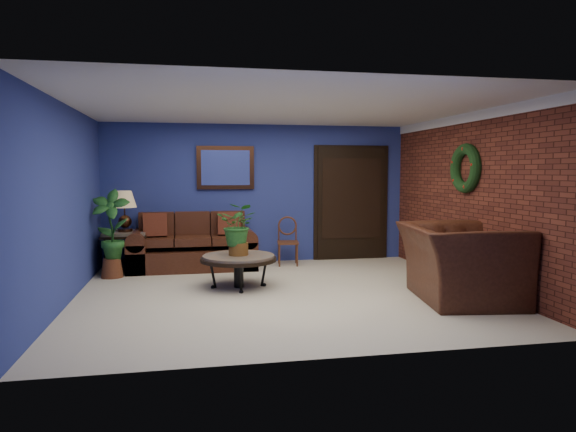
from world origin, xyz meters
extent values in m
plane|color=beige|center=(0.00, 0.00, 0.00)|extent=(5.50, 5.50, 0.00)
cube|color=navy|center=(0.00, 2.50, 1.25)|extent=(5.50, 0.04, 2.50)
cube|color=navy|center=(-2.75, 0.00, 1.25)|extent=(0.04, 5.00, 2.50)
cube|color=maroon|center=(2.75, 0.00, 1.25)|extent=(0.04, 5.00, 2.50)
cube|color=silver|center=(0.00, 0.00, 2.50)|extent=(5.50, 5.00, 0.02)
cube|color=white|center=(2.72, 0.00, 2.43)|extent=(0.03, 5.00, 0.14)
cube|color=#3C2114|center=(-0.60, 2.46, 1.72)|extent=(1.02, 0.06, 0.77)
cube|color=black|center=(1.75, 2.47, 1.05)|extent=(1.44, 0.06, 2.18)
torus|color=black|center=(2.69, 0.05, 1.70)|extent=(0.16, 0.72, 0.72)
cube|color=#492314|center=(-1.19, 2.00, 0.17)|extent=(2.12, 0.92, 0.35)
cube|color=#492314|center=(-1.19, 2.33, 0.49)|extent=(1.81, 0.25, 0.87)
cube|color=#492314|center=(-1.80, 1.94, 0.50)|extent=(0.59, 0.63, 0.14)
cube|color=#492314|center=(-1.19, 1.94, 0.50)|extent=(0.59, 0.63, 0.14)
cube|color=#492314|center=(-0.59, 1.94, 0.50)|extent=(0.59, 0.63, 0.14)
cube|color=#492314|center=(-2.10, 2.00, 0.24)|extent=(0.31, 0.92, 0.48)
cube|color=#492314|center=(-0.29, 2.00, 0.24)|extent=(0.31, 0.92, 0.48)
cube|color=#5D2217|center=(-1.81, 1.98, 0.76)|extent=(0.39, 0.12, 0.39)
cube|color=#5D2217|center=(-0.58, 1.98, 0.76)|extent=(0.39, 0.12, 0.39)
cylinder|color=#544E4A|center=(-0.57, 0.47, 0.44)|extent=(1.02, 1.02, 0.05)
cylinder|color=black|center=(-0.57, 0.47, 0.41)|extent=(1.08, 1.08, 0.05)
cylinder|color=black|center=(-0.57, 0.47, 0.21)|extent=(0.14, 0.14, 0.42)
cube|color=#544E4A|center=(-2.30, 2.05, 0.63)|extent=(0.68, 0.68, 0.05)
cube|color=black|center=(-2.30, 2.05, 0.59)|extent=(0.72, 0.72, 0.04)
cube|color=black|center=(-2.30, 2.05, 0.12)|extent=(0.61, 0.61, 0.03)
cylinder|color=black|center=(-2.59, 1.76, 0.32)|extent=(0.03, 0.03, 0.63)
cylinder|color=black|center=(-2.01, 1.76, 0.32)|extent=(0.03, 0.03, 0.63)
cylinder|color=black|center=(-2.59, 2.34, 0.32)|extent=(0.03, 0.03, 0.63)
cylinder|color=black|center=(-2.01, 2.34, 0.32)|extent=(0.03, 0.03, 0.63)
cylinder|color=#3C2114|center=(-2.30, 2.05, 0.68)|extent=(0.24, 0.24, 0.05)
sphere|color=#3C2114|center=(-2.30, 2.05, 0.80)|extent=(0.22, 0.22, 0.22)
cylinder|color=#3C2114|center=(-2.30, 2.05, 0.98)|extent=(0.02, 0.02, 0.27)
cone|color=tan|center=(-2.30, 2.05, 1.17)|extent=(0.39, 0.39, 0.27)
cube|color=#562B18|center=(0.46, 2.05, 0.40)|extent=(0.41, 0.41, 0.04)
torus|color=#562B18|center=(0.48, 2.21, 0.68)|extent=(0.34, 0.08, 0.34)
cylinder|color=#562B18|center=(0.28, 1.92, 0.19)|extent=(0.03, 0.03, 0.38)
cylinder|color=#562B18|center=(0.59, 1.88, 0.19)|extent=(0.03, 0.03, 0.38)
cylinder|color=#562B18|center=(0.32, 2.22, 0.19)|extent=(0.03, 0.03, 0.38)
cylinder|color=#562B18|center=(0.63, 2.18, 0.19)|extent=(0.03, 0.03, 0.38)
imported|color=#492314|center=(2.15, -0.81, 0.49)|extent=(1.51, 1.67, 0.97)
cylinder|color=brown|center=(-0.57, 0.47, 0.56)|extent=(0.28, 0.28, 0.18)
imported|color=#174C1D|center=(-0.57, 0.47, 0.90)|extent=(0.69, 0.64, 0.61)
cylinder|color=brown|center=(2.35, 0.65, 0.10)|extent=(0.26, 0.26, 0.20)
imported|color=#174C1D|center=(2.35, 0.65, 0.51)|extent=(0.48, 0.43, 0.73)
cylinder|color=brown|center=(-2.45, 1.52, 0.15)|extent=(0.34, 0.34, 0.30)
imported|color=#174C1D|center=(-2.45, 1.52, 0.82)|extent=(0.67, 0.52, 1.13)
camera|label=1|loc=(-1.24, -6.77, 1.66)|focal=32.00mm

